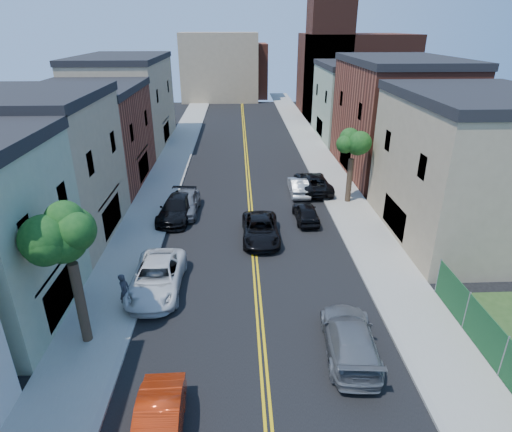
{
  "coord_description": "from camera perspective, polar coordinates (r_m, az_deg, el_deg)",
  "views": [
    {
      "loc": [
        -0.93,
        -1.72,
        13.2
      ],
      "look_at": [
        0.17,
        23.2,
        2.0
      ],
      "focal_mm": 29.93,
      "sensor_mm": 36.0,
      "label": 1
    }
  ],
  "objects": [
    {
      "name": "sidewalk_left",
      "position": [
        44.29,
        -11.53,
        6.45
      ],
      "size": [
        3.2,
        100.0,
        0.15
      ],
      "primitive_type": "cube",
      "color": "gray",
      "rests_on": "ground"
    },
    {
      "name": "sidewalk_right",
      "position": [
        44.62,
        9.07,
        6.77
      ],
      "size": [
        3.2,
        100.0,
        0.15
      ],
      "primitive_type": "cube",
      "color": "gray",
      "rests_on": "ground"
    },
    {
      "name": "curb_left",
      "position": [
        44.05,
        -9.27,
        6.52
      ],
      "size": [
        0.3,
        100.0,
        0.15
      ],
      "primitive_type": "cube",
      "color": "gray",
      "rests_on": "ground"
    },
    {
      "name": "curb_right",
      "position": [
        44.31,
        6.84,
        6.77
      ],
      "size": [
        0.3,
        100.0,
        0.15
      ],
      "primitive_type": "cube",
      "color": "gray",
      "rests_on": "ground"
    },
    {
      "name": "bldg_left_tan_near",
      "position": [
        31.0,
        -27.46,
        5.11
      ],
      "size": [
        9.0,
        10.0,
        9.0
      ],
      "primitive_type": "cube",
      "color": "#998466",
      "rests_on": "ground"
    },
    {
      "name": "bldg_left_brick",
      "position": [
        40.97,
        -21.36,
        9.56
      ],
      "size": [
        9.0,
        12.0,
        8.0
      ],
      "primitive_type": "cube",
      "color": "brown",
      "rests_on": "ground"
    },
    {
      "name": "bldg_left_tan_far",
      "position": [
        54.02,
        -17.02,
        14.17
      ],
      "size": [
        9.0,
        16.0,
        9.5
      ],
      "primitive_type": "cube",
      "color": "#998466",
      "rests_on": "ground"
    },
    {
      "name": "bldg_right_tan",
      "position": [
        30.99,
        26.53,
        5.29
      ],
      "size": [
        9.0,
        12.0,
        9.0
      ],
      "primitive_type": "cube",
      "color": "#998466",
      "rests_on": "ground"
    },
    {
      "name": "bldg_right_brick",
      "position": [
        43.22,
        18.15,
        12.07
      ],
      "size": [
        9.0,
        14.0,
        10.0
      ],
      "primitive_type": "cube",
      "color": "brown",
      "rests_on": "ground"
    },
    {
      "name": "bldg_right_palegrn",
      "position": [
        56.47,
        13.27,
        14.44
      ],
      "size": [
        9.0,
        12.0,
        8.5
      ],
      "primitive_type": "cube",
      "color": "gray",
      "rests_on": "ground"
    },
    {
      "name": "church",
      "position": [
        71.17,
        12.19,
        18.87
      ],
      "size": [
        16.2,
        14.2,
        22.6
      ],
      "color": "#4C2319",
      "rests_on": "ground"
    },
    {
      "name": "backdrop_left",
      "position": [
        84.09,
        -4.88,
        19.18
      ],
      "size": [
        14.0,
        8.0,
        12.0
      ],
      "primitive_type": "cube",
      "color": "#998466",
      "rests_on": "ground"
    },
    {
      "name": "backdrop_center",
      "position": [
        88.11,
        -2.01,
        18.82
      ],
      "size": [
        10.0,
        8.0,
        10.0
      ],
      "primitive_type": "cube",
      "color": "brown",
      "rests_on": "ground"
    },
    {
      "name": "tree_left_mid",
      "position": [
        18.43,
        -24.47,
        0.86
      ],
      "size": [
        5.2,
        5.2,
        9.29
      ],
      "color": "#322519",
      "rests_on": "sidewalk_left"
    },
    {
      "name": "tree_right_far",
      "position": [
        33.77,
        12.97,
        10.84
      ],
      "size": [
        4.4,
        4.4,
        8.03
      ],
      "color": "#322519",
      "rests_on": "sidewalk_right"
    },
    {
      "name": "red_sedan",
      "position": [
        16.49,
        -12.95,
        -25.8
      ],
      "size": [
        1.67,
        4.47,
        1.46
      ],
      "primitive_type": "imported",
      "rotation": [
        0.0,
        0.0,
        0.03
      ],
      "color": "red",
      "rests_on": "ground"
    },
    {
      "name": "white_pickup",
      "position": [
        23.75,
        -13.12,
        -8.02
      ],
      "size": [
        2.72,
        5.77,
        1.59
      ],
      "primitive_type": "imported",
      "rotation": [
        0.0,
        0.0,
        -0.01
      ],
      "color": "silver",
      "rests_on": "ground"
    },
    {
      "name": "grey_car_left",
      "position": [
        32.9,
        -9.4,
        1.74
      ],
      "size": [
        2.1,
        4.91,
        1.65
      ],
      "primitive_type": "imported",
      "rotation": [
        0.0,
        0.0,
        -0.03
      ],
      "color": "slate",
      "rests_on": "ground"
    },
    {
      "name": "black_car_left",
      "position": [
        32.15,
        -10.5,
        1.06
      ],
      "size": [
        2.87,
        5.75,
        1.6
      ],
      "primitive_type": "imported",
      "rotation": [
        0.0,
        0.0,
        -0.12
      ],
      "color": "black",
      "rests_on": "ground"
    },
    {
      "name": "grey_car_right",
      "position": [
        19.69,
        12.44,
        -15.64
      ],
      "size": [
        2.6,
        5.5,
        1.55
      ],
      "primitive_type": "imported",
      "rotation": [
        0.0,
        0.0,
        3.06
      ],
      "color": "slate",
      "rests_on": "ground"
    },
    {
      "name": "black_car_right",
      "position": [
        31.38,
        6.69,
        0.48
      ],
      "size": [
        1.7,
        4.02,
        1.35
      ],
      "primitive_type": "imported",
      "rotation": [
        0.0,
        0.0,
        3.17
      ],
      "color": "black",
      "rests_on": "ground"
    },
    {
      "name": "silver_car_right",
      "position": [
        36.42,
        5.71,
        3.99
      ],
      "size": [
        1.51,
        4.3,
        1.41
      ],
      "primitive_type": "imported",
      "rotation": [
        0.0,
        0.0,
        3.15
      ],
      "color": "#B3B7BB",
      "rests_on": "ground"
    },
    {
      "name": "dark_car_right_far",
      "position": [
        37.2,
        7.6,
        4.46
      ],
      "size": [
        2.9,
        5.79,
        1.57
      ],
      "primitive_type": "imported",
      "rotation": [
        0.0,
        0.0,
        3.19
      ],
      "color": "black",
      "rests_on": "ground"
    },
    {
      "name": "black_suv_lane",
      "position": [
        28.49,
        0.61,
        -1.79
      ],
      "size": [
        2.44,
        5.24,
        1.45
      ],
      "primitive_type": "imported",
      "rotation": [
        0.0,
        0.0,
        -0.0
      ],
      "color": "black",
      "rests_on": "ground"
    },
    {
      "name": "pedestrian_left",
      "position": [
        22.54,
        -17.17,
        -9.54
      ],
      "size": [
        0.56,
        0.75,
        1.89
      ],
      "primitive_type": "imported",
      "rotation": [
        0.0,
        0.0,
        1.41
      ],
      "color": "#26272E",
      "rests_on": "sidewalk_left"
    }
  ]
}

